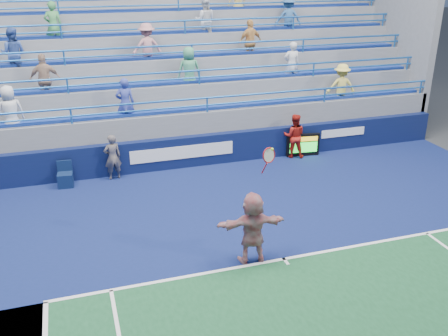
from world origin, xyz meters
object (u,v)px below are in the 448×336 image
object	(u,v)px
judge_chair	(65,179)
line_judge	(113,157)
ball_girl	(294,136)
serve_speed_board	(303,145)
tennis_player	(252,228)

from	to	relation	value
judge_chair	line_judge	bearing A→B (deg)	5.21
judge_chair	ball_girl	world-z (taller)	ball_girl
serve_speed_board	tennis_player	size ratio (longest dim) A/B	0.43
line_judge	ball_girl	bearing A→B (deg)	169.59
serve_speed_board	ball_girl	distance (m)	0.54
line_judge	judge_chair	bearing A→B (deg)	-5.74
line_judge	ball_girl	world-z (taller)	ball_girl
tennis_player	ball_girl	xyz separation A→B (m)	(3.87, 6.02, -0.08)
serve_speed_board	line_judge	world-z (taller)	line_judge
serve_speed_board	tennis_player	world-z (taller)	tennis_player
serve_speed_board	line_judge	bearing A→B (deg)	-179.62
serve_speed_board	tennis_player	distance (m)	7.36
serve_speed_board	judge_chair	bearing A→B (deg)	-178.74
judge_chair	ball_girl	size ratio (longest dim) A/B	0.50
ball_girl	tennis_player	bearing A→B (deg)	78.90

